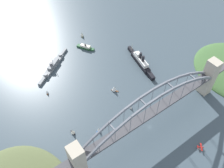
# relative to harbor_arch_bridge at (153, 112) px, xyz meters

# --- Properties ---
(ground_plane) EXTENTS (1400.00, 1400.00, 0.00)m
(ground_plane) POSITION_rel_harbor_arch_bridge_xyz_m (0.00, 0.00, -31.28)
(ground_plane) COLOR #3D4C56
(harbor_arch_bridge) EXTENTS (258.03, 15.01, 67.38)m
(harbor_arch_bridge) POSITION_rel_harbor_arch_bridge_xyz_m (0.00, 0.00, 0.00)
(harbor_arch_bridge) COLOR #BCB29E
(harbor_arch_bridge) RESTS_ON ground
(ocean_liner) EXTENTS (21.39, 77.35, 20.07)m
(ocean_liner) POSITION_rel_harbor_arch_bridge_xyz_m (64.18, 92.87, -25.80)
(ocean_liner) COLOR black
(ocean_liner) RESTS_ON ground
(naval_cruiser) EXTENTS (71.35, 51.36, 17.02)m
(naval_cruiser) POSITION_rel_harbor_arch_bridge_xyz_m (-47.25, 165.95, -28.35)
(naval_cruiser) COLOR slate
(naval_cruiser) RESTS_ON ground
(harbor_ferry_steamer) EXTENTS (20.37, 28.99, 8.69)m
(harbor_ferry_steamer) POSITION_rel_harbor_arch_bridge_xyz_m (15.34, 174.70, -28.55)
(harbor_ferry_steamer) COLOR #23512D
(harbor_ferry_steamer) RESTS_ON ground
(seaplane_second_in_formation) EXTENTS (8.28, 8.56, 4.82)m
(seaplane_second_in_formation) POSITION_rel_harbor_arch_bridge_xyz_m (27.72, -55.11, -29.30)
(seaplane_second_in_formation) COLOR #B7B7B2
(seaplane_second_in_formation) RESTS_ON ground
(small_boat_0) EXTENTS (6.92, 9.20, 10.04)m
(small_boat_0) POSITION_rel_harbor_arch_bridge_xyz_m (27.74, 205.76, -26.59)
(small_boat_0) COLOR gold
(small_boat_0) RESTS_ON ground
(small_boat_1) EXTENTS (5.02, 6.46, 6.87)m
(small_boat_1) POSITION_rel_harbor_arch_bridge_xyz_m (-0.82, 36.21, -28.08)
(small_boat_1) COLOR silver
(small_boat_1) RESTS_ON ground
(small_boat_2) EXTENTS (5.02, 8.16, 7.95)m
(small_boat_2) POSITION_rel_harbor_arch_bridge_xyz_m (-80.43, 47.41, -27.55)
(small_boat_2) COLOR black
(small_boat_2) RESTS_ON ground
(small_boat_3) EXTENTS (8.30, 9.53, 10.42)m
(small_boat_3) POSITION_rel_harbor_arch_bridge_xyz_m (-0.74, 72.72, -26.46)
(small_boat_3) COLOR brown
(small_boat_3) RESTS_ON ground
(small_boat_4) EXTENTS (7.35, 4.47, 8.30)m
(small_boat_4) POSITION_rel_harbor_arch_bridge_xyz_m (-53.31, 32.09, -27.46)
(small_boat_4) COLOR #234C8C
(small_boat_4) RESTS_ON ground
(small_boat_5) EXTENTS (4.44, 6.35, 6.18)m
(small_boat_5) POSITION_rel_harbor_arch_bridge_xyz_m (-78.04, 123.08, -28.39)
(small_boat_5) COLOR brown
(small_boat_5) RESTS_ON ground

